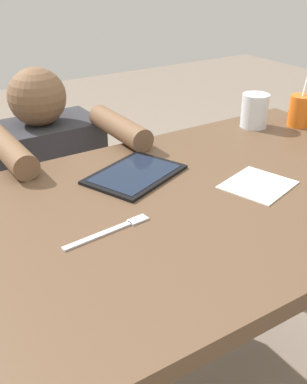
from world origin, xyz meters
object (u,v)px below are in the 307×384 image
Objects in this scene: water_cup_clear at (255,110)px; tablet at (135,174)px; drink_cup_colored at (300,110)px; diner_seated at (52,213)px; fork at (111,230)px.

water_cup_clear is 0.38× the size of tablet.
diner_seated reaches higher than drink_cup_colored.
drink_cup_colored is at bearing 3.51° from tablet.
diner_seated is at bearing 81.25° from fork.
water_cup_clear reaches higher than tablet.
diner_seated is at bearing 148.70° from drink_cup_colored.
water_cup_clear is 0.11× the size of diner_seated.
water_cup_clear is 0.53m from tablet.
drink_cup_colored is 0.15m from water_cup_clear.
drink_cup_colored reaches higher than tablet.
water_cup_clear reaches higher than fork.
diner_seated is at bearing 148.21° from water_cup_clear.
diner_seated is (-0.07, 0.48, -0.33)m from tablet.
drink_cup_colored is 0.19× the size of diner_seated.
drink_cup_colored is at bearing 16.22° from fork.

